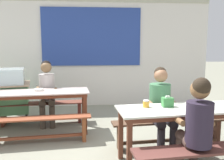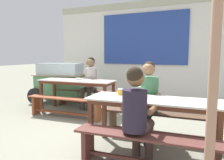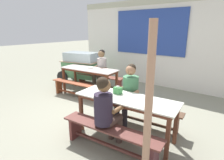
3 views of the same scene
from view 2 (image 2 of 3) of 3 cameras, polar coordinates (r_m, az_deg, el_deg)
The scene contains 16 objects.
ground_plane at distance 4.18m, azimuth -3.71°, elevation -12.77°, with size 40.00×40.00×0.00m, color gray.
backdrop_wall at distance 6.70m, azimuth 9.01°, elevation 7.83°, with size 6.02×0.23×2.90m.
dining_table_far at distance 5.38m, azimuth -8.96°, elevation -0.84°, with size 1.88×0.81×0.77m.
dining_table_near at distance 3.19m, azimuth 10.38°, elevation -6.17°, with size 1.90×0.78×0.77m.
bench_far_back at distance 5.90m, azimuth -6.33°, elevation -4.09°, with size 1.78×0.47×0.43m.
bench_far_front at distance 5.00m, azimuth -11.90°, elevation -6.13°, with size 1.83×0.41×0.43m.
bench_near_back at distance 3.80m, azimuth 11.77°, elevation -10.16°, with size 1.85×0.41×0.43m.
bench_near_front at distance 2.82m, azimuth 8.09°, elevation -16.23°, with size 1.76×0.45×0.43m.
food_cart at distance 6.49m, azimuth -13.08°, elevation -0.01°, with size 1.78×1.12×1.12m.
person_near_front at distance 2.77m, azimuth 6.30°, elevation -7.60°, with size 0.41×0.52×1.25m.
person_right_near_table at distance 3.66m, azimuth 9.00°, elevation -4.07°, with size 0.44×0.59×1.27m.
person_center_facing at distance 5.72m, azimuth -5.66°, elevation 0.14°, with size 0.46×0.56×1.30m.
tissue_box at distance 3.31m, azimuth 6.86°, elevation -3.10°, with size 0.14×0.11×0.15m.
condiment_jar at distance 3.42m, azimuth 2.15°, elevation -3.03°, with size 0.09×0.09×0.10m.
soup_bowl at distance 5.42m, azimuth -8.57°, elevation 0.27°, with size 0.17×0.17×0.04m, color silver.
wooden_support_post at distance 2.33m, azimuth 24.33°, elevation -3.03°, with size 0.10×0.10×2.06m, color tan.
Camera 2 is at (1.96, -3.42, 1.40)m, focal length 35.80 mm.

